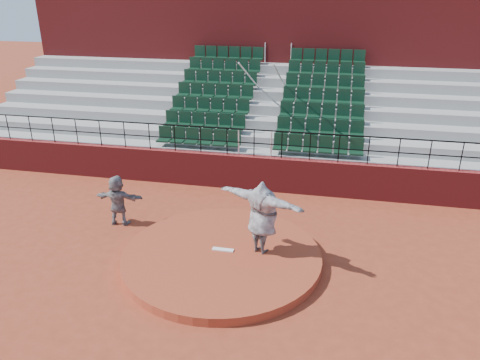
# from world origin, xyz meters

# --- Properties ---
(ground) EXTENTS (90.00, 90.00, 0.00)m
(ground) POSITION_xyz_m (0.00, 0.00, 0.00)
(ground) COLOR #933921
(ground) RESTS_ON ground
(pitchers_mound) EXTENTS (5.50, 5.50, 0.25)m
(pitchers_mound) POSITION_xyz_m (0.00, 0.00, 0.12)
(pitchers_mound) COLOR #9F3D23
(pitchers_mound) RESTS_ON ground
(pitching_rubber) EXTENTS (0.60, 0.15, 0.03)m
(pitching_rubber) POSITION_xyz_m (0.00, 0.15, 0.27)
(pitching_rubber) COLOR white
(pitching_rubber) RESTS_ON pitchers_mound
(boundary_wall) EXTENTS (24.00, 0.30, 1.30)m
(boundary_wall) POSITION_xyz_m (0.00, 5.00, 0.65)
(boundary_wall) COLOR maroon
(boundary_wall) RESTS_ON ground
(wall_railing) EXTENTS (24.04, 0.05, 1.03)m
(wall_railing) POSITION_xyz_m (0.00, 5.00, 2.03)
(wall_railing) COLOR black
(wall_railing) RESTS_ON boundary_wall
(seating_deck) EXTENTS (24.00, 5.97, 4.63)m
(seating_deck) POSITION_xyz_m (0.00, 8.65, 1.44)
(seating_deck) COLOR #9A9A94
(seating_deck) RESTS_ON ground
(press_box_facade) EXTENTS (24.00, 3.00, 7.10)m
(press_box_facade) POSITION_xyz_m (0.00, 12.60, 3.55)
(press_box_facade) COLOR maroon
(press_box_facade) RESTS_ON ground
(pitcher) EXTENTS (2.66, 1.69, 2.11)m
(pitcher) POSITION_xyz_m (1.06, 0.34, 1.30)
(pitcher) COLOR black
(pitcher) RESTS_ON pitchers_mound
(fielder) EXTENTS (1.55, 0.55, 1.65)m
(fielder) POSITION_xyz_m (-3.71, 1.45, 0.82)
(fielder) COLOR black
(fielder) RESTS_ON ground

